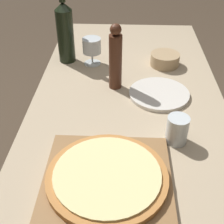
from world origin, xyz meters
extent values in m
cube|color=tan|center=(0.00, 0.00, 0.75)|extent=(0.76, 1.72, 0.03)
cylinder|color=brown|center=(-0.32, 0.80, 0.37)|extent=(0.06, 0.06, 0.73)
cylinder|color=brown|center=(0.32, 0.80, 0.37)|extent=(0.06, 0.06, 0.73)
cube|color=olive|center=(-0.06, -0.37, 0.77)|extent=(0.36, 0.36, 0.02)
cylinder|color=#BC7A3D|center=(-0.06, -0.37, 0.79)|extent=(0.34, 0.34, 0.02)
cylinder|color=beige|center=(-0.06, -0.37, 0.80)|extent=(0.30, 0.30, 0.01)
cylinder|color=black|center=(-0.29, 0.38, 0.89)|extent=(0.08, 0.08, 0.24)
cone|color=black|center=(-0.29, 0.38, 1.03)|extent=(0.08, 0.08, 0.03)
cylinder|color=#4C2819|center=(-0.05, 0.15, 0.88)|extent=(0.05, 0.05, 0.23)
sphere|color=#4C2819|center=(-0.05, 0.15, 1.01)|extent=(0.04, 0.04, 0.04)
cylinder|color=silver|center=(-0.17, 0.35, 0.77)|extent=(0.08, 0.08, 0.00)
cylinder|color=silver|center=(-0.17, 0.35, 0.80)|extent=(0.01, 0.01, 0.05)
cylinder|color=silver|center=(-0.17, 0.35, 0.86)|extent=(0.09, 0.09, 0.07)
cylinder|color=tan|center=(0.17, 0.35, 0.79)|extent=(0.13, 0.13, 0.06)
cylinder|color=silver|center=(0.16, -0.18, 0.81)|extent=(0.07, 0.07, 0.10)
cylinder|color=silver|center=(0.12, 0.09, 0.77)|extent=(0.24, 0.24, 0.01)
camera|label=1|loc=(-0.02, -0.97, 1.46)|focal=50.00mm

